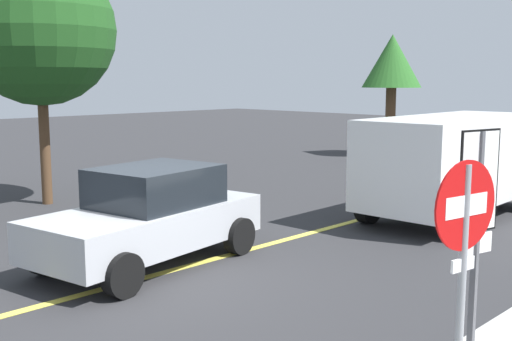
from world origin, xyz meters
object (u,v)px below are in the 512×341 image
object	(u,v)px
car_silver_approaching	(150,216)
tree_centre_verge	(392,63)
tree_left_verge	(39,30)
speed_limit_sign	(477,208)
stop_sign	(463,248)
white_van	(454,159)

from	to	relation	value
car_silver_approaching	tree_centre_verge	bearing A→B (deg)	19.11
tree_left_verge	tree_centre_verge	size ratio (longest dim) A/B	1.25
speed_limit_sign	car_silver_approaching	bearing A→B (deg)	88.20
tree_centre_verge	car_silver_approaching	bearing A→B (deg)	-160.89
stop_sign	white_van	xyz separation A→B (m)	(7.81, 4.08, -0.33)
speed_limit_sign	white_van	size ratio (longest dim) A/B	0.48
speed_limit_sign	car_silver_approaching	xyz separation A→B (m)	(0.18, 5.58, -0.97)
stop_sign	car_silver_approaching	bearing A→B (deg)	79.88
car_silver_approaching	speed_limit_sign	bearing A→B (deg)	-91.80
speed_limit_sign	tree_left_verge	world-z (taller)	tree_left_verge
white_van	car_silver_approaching	bearing A→B (deg)	165.02
speed_limit_sign	tree_left_verge	xyz separation A→B (m)	(1.36, 11.45, 2.37)
tree_centre_verge	white_van	bearing A→B (deg)	-140.34
white_van	car_silver_approaching	distance (m)	7.01
stop_sign	white_van	size ratio (longest dim) A/B	0.44
white_van	speed_limit_sign	bearing A→B (deg)	-151.43
speed_limit_sign	tree_centre_verge	world-z (taller)	tree_centre_verge
speed_limit_sign	tree_centre_verge	distance (m)	19.07
tree_left_verge	tree_centre_verge	distance (m)	14.20
speed_limit_sign	white_van	bearing A→B (deg)	28.57
stop_sign	tree_centre_verge	xyz separation A→B (m)	(16.41, 11.21, 2.02)
tree_centre_verge	stop_sign	bearing A→B (deg)	-145.67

